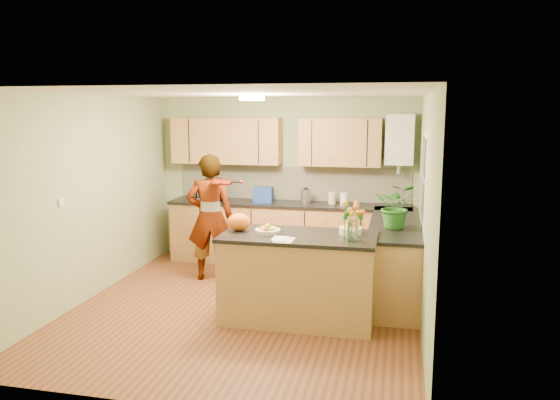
# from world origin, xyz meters

# --- Properties ---
(floor) EXTENTS (4.50, 4.50, 0.00)m
(floor) POSITION_xyz_m (0.00, 0.00, 0.00)
(floor) COLOR brown
(floor) RESTS_ON ground
(ceiling) EXTENTS (4.00, 4.50, 0.02)m
(ceiling) POSITION_xyz_m (0.00, 0.00, 2.50)
(ceiling) COLOR white
(ceiling) RESTS_ON wall_back
(wall_back) EXTENTS (4.00, 0.02, 2.50)m
(wall_back) POSITION_xyz_m (0.00, 2.25, 1.25)
(wall_back) COLOR #9CAC7B
(wall_back) RESTS_ON floor
(wall_front) EXTENTS (4.00, 0.02, 2.50)m
(wall_front) POSITION_xyz_m (0.00, -2.25, 1.25)
(wall_front) COLOR #9CAC7B
(wall_front) RESTS_ON floor
(wall_left) EXTENTS (0.02, 4.50, 2.50)m
(wall_left) POSITION_xyz_m (-2.00, 0.00, 1.25)
(wall_left) COLOR #9CAC7B
(wall_left) RESTS_ON floor
(wall_right) EXTENTS (0.02, 4.50, 2.50)m
(wall_right) POSITION_xyz_m (2.00, 0.00, 1.25)
(wall_right) COLOR #9CAC7B
(wall_right) RESTS_ON floor
(back_counter) EXTENTS (3.64, 0.62, 0.94)m
(back_counter) POSITION_xyz_m (0.10, 1.95, 0.47)
(back_counter) COLOR #A67542
(back_counter) RESTS_ON floor
(right_counter) EXTENTS (0.62, 2.24, 0.94)m
(right_counter) POSITION_xyz_m (1.70, 0.85, 0.47)
(right_counter) COLOR #A67542
(right_counter) RESTS_ON floor
(splashback) EXTENTS (3.60, 0.02, 0.52)m
(splashback) POSITION_xyz_m (0.10, 2.23, 1.20)
(splashback) COLOR silver
(splashback) RESTS_ON back_counter
(upper_cabinets) EXTENTS (3.20, 0.34, 0.70)m
(upper_cabinets) POSITION_xyz_m (-0.18, 2.08, 1.85)
(upper_cabinets) COLOR #A67542
(upper_cabinets) RESTS_ON wall_back
(boiler) EXTENTS (0.40, 0.30, 0.86)m
(boiler) POSITION_xyz_m (1.70, 2.09, 1.90)
(boiler) COLOR white
(boiler) RESTS_ON wall_back
(window_right) EXTENTS (0.01, 1.30, 1.05)m
(window_right) POSITION_xyz_m (1.99, 0.60, 1.55)
(window_right) COLOR white
(window_right) RESTS_ON wall_right
(light_switch) EXTENTS (0.02, 0.09, 0.09)m
(light_switch) POSITION_xyz_m (-1.99, -0.60, 1.30)
(light_switch) COLOR white
(light_switch) RESTS_ON wall_left
(ceiling_lamp) EXTENTS (0.30, 0.30, 0.07)m
(ceiling_lamp) POSITION_xyz_m (0.00, 0.30, 2.46)
(ceiling_lamp) COLOR #FFEABF
(ceiling_lamp) RESTS_ON ceiling
(peninsula_island) EXTENTS (1.70, 0.87, 0.97)m
(peninsula_island) POSITION_xyz_m (0.67, -0.23, 0.49)
(peninsula_island) COLOR #A67542
(peninsula_island) RESTS_ON floor
(fruit_dish) EXTENTS (0.28, 0.28, 0.10)m
(fruit_dish) POSITION_xyz_m (0.32, -0.23, 1.01)
(fruit_dish) COLOR beige
(fruit_dish) RESTS_ON peninsula_island
(orange_bowl) EXTENTS (0.25, 0.25, 0.15)m
(orange_bowl) POSITION_xyz_m (1.22, -0.08, 1.04)
(orange_bowl) COLOR beige
(orange_bowl) RESTS_ON peninsula_island
(flower_vase) EXTENTS (0.25, 0.25, 0.47)m
(flower_vase) POSITION_xyz_m (1.27, -0.41, 1.28)
(flower_vase) COLOR silver
(flower_vase) RESTS_ON peninsula_island
(orange_bag) EXTENTS (0.28, 0.24, 0.20)m
(orange_bag) POSITION_xyz_m (-0.03, -0.18, 1.07)
(orange_bag) COLOR orange
(orange_bag) RESTS_ON peninsula_island
(papers) EXTENTS (0.19, 0.26, 0.01)m
(papers) POSITION_xyz_m (0.57, -0.53, 0.98)
(papers) COLOR white
(papers) RESTS_ON peninsula_island
(violinist) EXTENTS (0.72, 0.56, 1.74)m
(violinist) POSITION_xyz_m (-0.79, 0.97, 0.87)
(violinist) COLOR tan
(violinist) RESTS_ON floor
(violin) EXTENTS (0.70, 0.61, 0.18)m
(violin) POSITION_xyz_m (-0.59, 0.75, 1.39)
(violin) COLOR #551405
(violin) RESTS_ON violinist
(microwave) EXTENTS (0.56, 0.46, 0.27)m
(microwave) POSITION_xyz_m (-1.11, 1.96, 1.07)
(microwave) COLOR white
(microwave) RESTS_ON back_counter
(blue_box) EXTENTS (0.30, 0.22, 0.23)m
(blue_box) POSITION_xyz_m (-0.28, 1.92, 1.05)
(blue_box) COLOR #203D96
(blue_box) RESTS_ON back_counter
(kettle) EXTENTS (0.15, 0.15, 0.28)m
(kettle) POSITION_xyz_m (0.36, 1.95, 1.06)
(kettle) COLOR #B1B2B6
(kettle) RESTS_ON back_counter
(jar_cream) EXTENTS (0.14, 0.14, 0.17)m
(jar_cream) POSITION_xyz_m (0.75, 2.00, 1.03)
(jar_cream) COLOR beige
(jar_cream) RESTS_ON back_counter
(jar_white) EXTENTS (0.15, 0.15, 0.19)m
(jar_white) POSITION_xyz_m (0.94, 1.92, 1.03)
(jar_white) COLOR white
(jar_white) RESTS_ON back_counter
(potted_plant) EXTENTS (0.50, 0.44, 0.53)m
(potted_plant) POSITION_xyz_m (1.70, 0.49, 1.21)
(potted_plant) COLOR #276A23
(potted_plant) RESTS_ON right_counter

